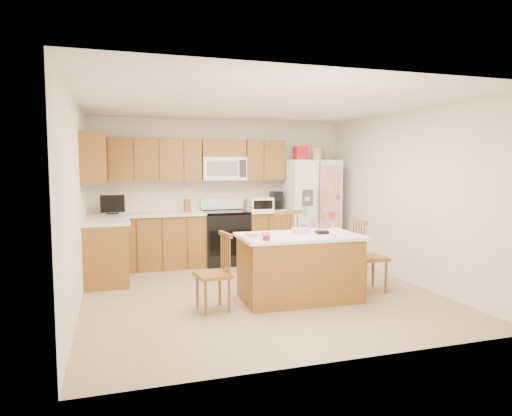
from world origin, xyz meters
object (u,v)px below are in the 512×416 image
object	(u,v)px
windsor_chair_right	(368,257)
island	(299,267)
windsor_chair_back	(281,249)
stove	(225,237)
refrigerator	(310,209)
windsor_chair_left	(215,274)

from	to	relation	value
windsor_chair_right	island	bearing A→B (deg)	-174.53
windsor_chair_back	stove	bearing A→B (deg)	105.10
stove	refrigerator	distance (m)	1.63
refrigerator	windsor_chair_left	xyz separation A→B (m)	(-2.30, -2.42, -0.49)
stove	windsor_chair_right	size ratio (longest dim) A/B	1.15
stove	windsor_chair_right	distance (m)	2.69
windsor_chair_left	windsor_chair_right	world-z (taller)	windsor_chair_right
refrigerator	island	world-z (taller)	refrigerator
windsor_chair_back	refrigerator	bearing A→B (deg)	53.54
windsor_chair_left	windsor_chair_back	distance (m)	1.45
island	windsor_chair_back	world-z (taller)	windsor_chair_back
island	windsor_chair_left	size ratio (longest dim) A/B	1.68
refrigerator	windsor_chair_right	size ratio (longest dim) A/B	2.08
windsor_chair_back	windsor_chair_right	size ratio (longest dim) A/B	1.10
island	windsor_chair_right	xyz separation A→B (m)	(1.05, 0.10, 0.04)
refrigerator	windsor_chair_back	size ratio (longest dim) A/B	1.89
stove	windsor_chair_left	world-z (taller)	stove
island	windsor_chair_left	distance (m)	1.12
windsor_chair_left	stove	bearing A→B (deg)	73.71
windsor_chair_left	windsor_chair_back	bearing A→B (deg)	37.12
stove	island	bearing A→B (deg)	-80.63
windsor_chair_left	windsor_chair_right	distance (m)	2.18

